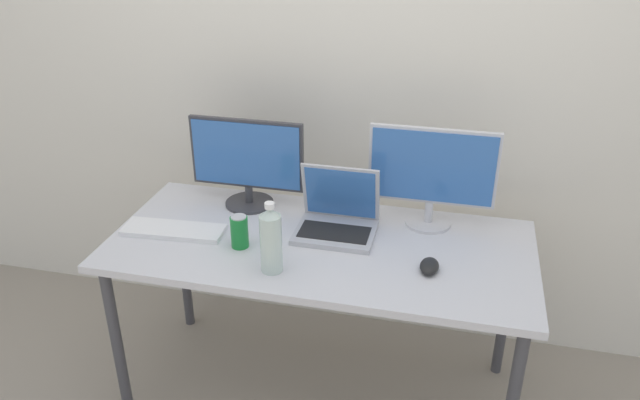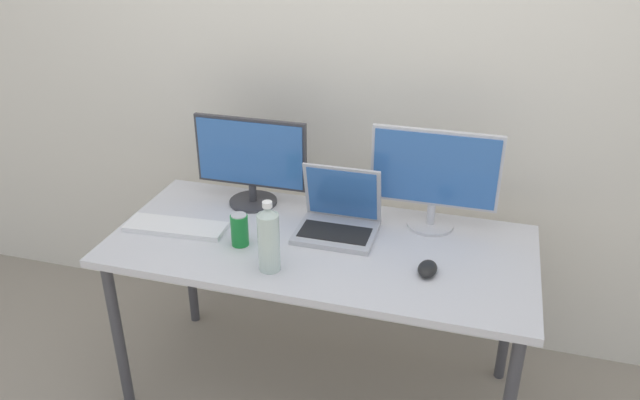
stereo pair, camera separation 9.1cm
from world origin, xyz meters
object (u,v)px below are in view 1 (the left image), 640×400
Objects in this scene: work_desk at (320,257)px; keyboard_main at (174,230)px; mouse_by_keyboard at (429,266)px; soda_can_near_keyboard at (239,232)px; laptop_silver at (337,217)px; monitor_center at (432,173)px; water_bottle at (271,240)px; monitor_left at (247,161)px.

keyboard_main is (-0.57, -0.06, 0.08)m from work_desk.
soda_can_near_keyboard is (-0.70, 0.00, 0.04)m from mouse_by_keyboard.
monitor_center is at bearing 21.86° from laptop_silver.
water_bottle is 2.10× the size of soda_can_near_keyboard.
monitor_center is at bearing 97.13° from mouse_by_keyboard.
keyboard_main reaches higher than work_desk.
keyboard_main is at bearing 172.52° from soda_can_near_keyboard.
monitor_left is at bearing 158.28° from mouse_by_keyboard.
mouse_by_keyboard is 0.41× the size of water_bottle.
soda_can_near_keyboard is (0.08, -0.34, -0.14)m from monitor_left.
water_bottle is at bearing -165.17° from mouse_by_keyboard.
work_desk is 0.44m from mouse_by_keyboard.
monitor_left is at bearing 162.03° from laptop_silver.
soda_can_near_keyboard reaches higher than work_desk.
mouse_by_keyboard is 0.86× the size of soda_can_near_keyboard.
keyboard_main is 0.99m from mouse_by_keyboard.
work_desk is 3.35× the size of monitor_left.
keyboard_main is (-0.62, -0.16, -0.05)m from laptop_silver.
work_desk is 0.33m from soda_can_near_keyboard.
water_bottle reaches higher than keyboard_main.
laptop_silver is (-0.34, -0.14, -0.16)m from monitor_center.
work_desk is 12.71× the size of soda_can_near_keyboard.
laptop_silver is 0.77× the size of keyboard_main.
soda_can_near_keyboard is (-0.28, -0.10, 0.13)m from work_desk.
mouse_by_keyboard reaches higher than keyboard_main.
monitor_center is 0.40m from mouse_by_keyboard.
water_bottle reaches higher than soda_can_near_keyboard.
mouse_by_keyboard is (0.99, -0.04, 0.01)m from keyboard_main.
laptop_silver reaches higher than work_desk.
monitor_center reaches higher than laptop_silver.
soda_can_near_keyboard is at bearing -148.30° from laptop_silver.
mouse_by_keyboard is (0.37, -0.21, -0.04)m from laptop_silver.
monitor_left is 0.97× the size of monitor_center.
monitor_center is 0.70m from water_bottle.
monitor_left is 0.87m from mouse_by_keyboard.
laptop_silver is (0.04, 0.11, 0.12)m from work_desk.
work_desk is at bearing -112.46° from laptop_silver.
mouse_by_keyboard is (0.03, -0.34, -0.21)m from monitor_center.
monitor_center is at bearing 13.47° from keyboard_main.
monitor_left is 0.75m from monitor_center.
water_bottle is at bearing -137.11° from monitor_center.
keyboard_main is at bearing 159.86° from water_bottle.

